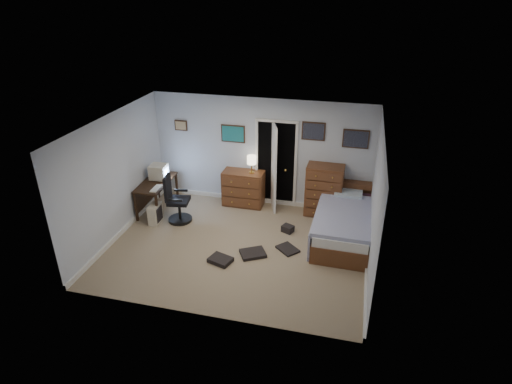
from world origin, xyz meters
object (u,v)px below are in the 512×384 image
(computer_desk, at_px, (153,188))
(low_dresser, at_px, (243,188))
(office_chair, at_px, (176,204))
(tall_dresser, at_px, (324,190))
(bed, at_px, (343,225))

(computer_desk, relative_size, low_dresser, 1.34)
(office_chair, distance_m, low_dresser, 1.63)
(tall_dresser, distance_m, bed, 1.10)
(office_chair, bearing_deg, computer_desk, 144.22)
(tall_dresser, bearing_deg, office_chair, -159.18)
(bed, bearing_deg, computer_desk, 178.14)
(office_chair, relative_size, bed, 0.50)
(office_chair, relative_size, low_dresser, 1.14)
(bed, bearing_deg, tall_dresser, 119.02)
(low_dresser, relative_size, tall_dresser, 0.80)
(tall_dresser, xyz_separation_m, bed, (0.50, -0.95, -0.26))
(office_chair, xyz_separation_m, tall_dresser, (3.06, 1.07, 0.17))
(tall_dresser, height_order, bed, tall_dresser)
(low_dresser, bearing_deg, office_chair, -137.18)
(computer_desk, relative_size, office_chair, 1.17)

